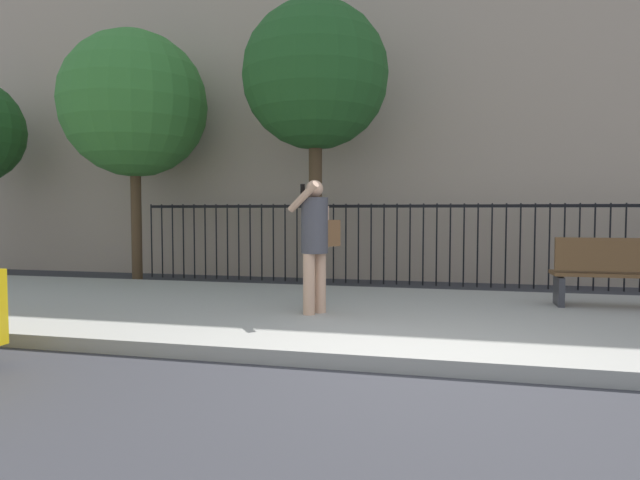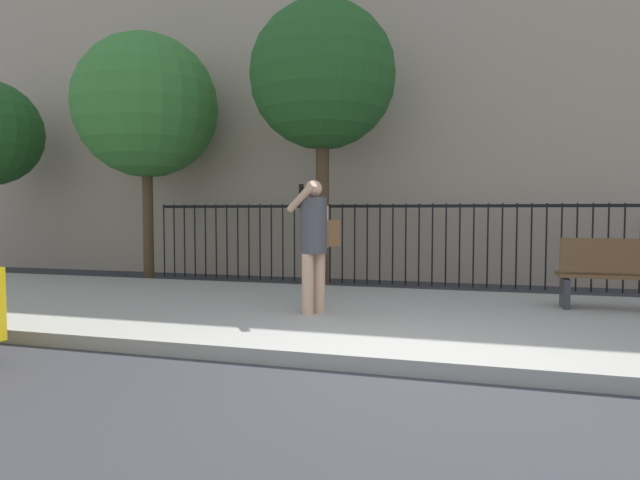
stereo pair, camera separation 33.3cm
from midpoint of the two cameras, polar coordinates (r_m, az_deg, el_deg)
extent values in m
plane|color=#333338|center=(4.95, 10.15, -14.03)|extent=(60.00, 60.00, 0.00)
cube|color=#9E9B93|center=(7.06, 11.96, -8.23)|extent=(28.00, 4.40, 0.15)
cube|color=tan|center=(13.75, 14.12, 19.05)|extent=(28.00, 4.00, 10.51)
cube|color=black|center=(10.62, 13.42, 3.53)|extent=(12.00, 0.04, 0.06)
cylinder|color=black|center=(12.43, -15.44, -0.04)|extent=(0.03, 0.03, 1.60)
cylinder|color=black|center=(12.30, -14.43, -0.06)|extent=(0.03, 0.03, 1.60)
cylinder|color=black|center=(12.18, -13.39, -0.07)|extent=(0.03, 0.03, 1.60)
cylinder|color=black|center=(12.05, -12.33, -0.09)|extent=(0.03, 0.03, 1.60)
cylinder|color=black|center=(11.94, -11.25, -0.11)|extent=(0.03, 0.03, 1.60)
cylinder|color=black|center=(11.82, -10.15, -0.13)|extent=(0.03, 0.03, 1.60)
cylinder|color=black|center=(11.71, -9.03, -0.15)|extent=(0.03, 0.03, 1.60)
cylinder|color=black|center=(11.61, -7.88, -0.17)|extent=(0.03, 0.03, 1.60)
cylinder|color=black|center=(11.51, -6.72, -0.19)|extent=(0.03, 0.03, 1.60)
cylinder|color=black|center=(11.41, -5.54, -0.21)|extent=(0.03, 0.03, 1.60)
cylinder|color=black|center=(11.32, -4.33, -0.23)|extent=(0.03, 0.03, 1.60)
cylinder|color=black|center=(11.24, -3.11, -0.25)|extent=(0.03, 0.03, 1.60)
cylinder|color=black|center=(11.15, -1.87, -0.27)|extent=(0.03, 0.03, 1.60)
cylinder|color=black|center=(11.08, -0.61, -0.29)|extent=(0.03, 0.03, 1.60)
cylinder|color=black|center=(11.01, 0.66, -0.32)|extent=(0.03, 0.03, 1.60)
cylinder|color=black|center=(10.95, 1.95, -0.34)|extent=(0.03, 0.03, 1.60)
cylinder|color=black|center=(10.89, 3.25, -0.36)|extent=(0.03, 0.03, 1.60)
cylinder|color=black|center=(10.83, 4.57, -0.38)|extent=(0.03, 0.03, 1.60)
cylinder|color=black|center=(10.79, 5.90, -0.40)|extent=(0.03, 0.03, 1.60)
cylinder|color=black|center=(10.75, 7.24, -0.42)|extent=(0.03, 0.03, 1.60)
cylinder|color=black|center=(10.71, 8.59, -0.44)|extent=(0.03, 0.03, 1.60)
cylinder|color=black|center=(10.68, 9.95, -0.47)|extent=(0.03, 0.03, 1.60)
cylinder|color=black|center=(10.66, 11.32, -0.49)|extent=(0.03, 0.03, 1.60)
cylinder|color=black|center=(10.64, 12.69, -0.51)|extent=(0.03, 0.03, 1.60)
cylinder|color=black|center=(10.63, 14.06, -0.53)|extent=(0.03, 0.03, 1.60)
cylinder|color=black|center=(10.63, 15.44, -0.55)|extent=(0.03, 0.03, 1.60)
cylinder|color=black|center=(10.63, 16.81, -0.57)|extent=(0.03, 0.03, 1.60)
cylinder|color=black|center=(10.63, 18.19, -0.59)|extent=(0.03, 0.03, 1.60)
cylinder|color=black|center=(10.65, 19.56, -0.61)|extent=(0.03, 0.03, 1.60)
cylinder|color=black|center=(10.67, 20.93, -0.63)|extent=(0.03, 0.03, 1.60)
cylinder|color=black|center=(10.69, 22.29, -0.65)|extent=(0.03, 0.03, 1.60)
cylinder|color=black|center=(10.72, 23.65, -0.66)|extent=(0.03, 0.03, 1.60)
cylinder|color=black|center=(10.76, 24.99, -0.68)|extent=(0.03, 0.03, 1.60)
cylinder|color=black|center=(10.81, 26.33, -0.70)|extent=(0.03, 0.03, 1.60)
cylinder|color=black|center=(10.86, 27.66, -0.71)|extent=(0.03, 0.03, 1.60)
cylinder|color=black|center=(10.91, 28.97, -0.73)|extent=(0.03, 0.03, 1.60)
cylinder|color=black|center=(10.97, 30.27, -0.75)|extent=(0.03, 0.03, 1.60)
cylinder|color=black|center=(11.04, 31.55, -0.76)|extent=(0.03, 0.03, 1.60)
cylinder|color=tan|center=(6.77, 0.10, -4.69)|extent=(0.15, 0.15, 0.77)
cylinder|color=tan|center=(6.91, 1.31, -4.54)|extent=(0.15, 0.15, 0.77)
cylinder|color=#3F3F47|center=(6.78, 0.71, 1.56)|extent=(0.47, 0.47, 0.70)
sphere|color=tan|center=(6.79, 0.72, 5.45)|extent=(0.22, 0.22, 0.22)
cylinder|color=tan|center=(6.65, -0.53, 4.58)|extent=(0.47, 0.33, 0.38)
cylinder|color=tan|center=(6.92, 1.91, 1.41)|extent=(0.09, 0.09, 0.54)
cube|color=black|center=(6.73, -0.56, 5.30)|extent=(0.04, 0.07, 0.15)
cube|color=brown|center=(6.97, 2.26, 0.73)|extent=(0.28, 0.32, 0.34)
cube|color=brown|center=(8.21, 30.45, -3.30)|extent=(1.60, 0.45, 0.05)
cube|color=brown|center=(7.99, 30.86, -1.46)|extent=(1.60, 0.06, 0.44)
cube|color=#333338|center=(8.09, 25.58, -5.05)|extent=(0.08, 0.41, 0.40)
cylinder|color=#4C3823|center=(9.83, 1.24, 3.84)|extent=(0.24, 0.24, 3.16)
sphere|color=#235623|center=(10.12, 1.26, 17.00)|extent=(2.64, 2.64, 2.64)
cylinder|color=#4C3823|center=(11.54, -16.96, 2.66)|extent=(0.21, 0.21, 2.79)
sphere|color=#387A33|center=(11.73, -17.14, 13.41)|extent=(2.89, 2.89, 2.89)
camera|label=1|loc=(0.17, -88.65, 0.07)|focal=30.22mm
camera|label=2|loc=(0.17, 91.35, -0.07)|focal=30.22mm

